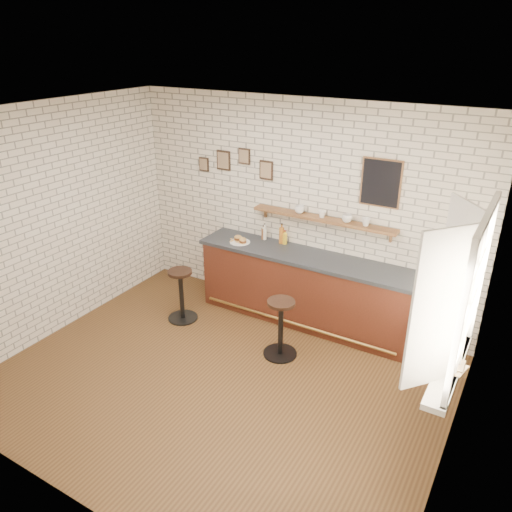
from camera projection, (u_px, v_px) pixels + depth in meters
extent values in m
plane|color=brown|center=(219.00, 380.00, 5.85)|extent=(5.00, 5.00, 0.00)
cube|color=#522216|center=(305.00, 290.00, 6.85)|extent=(3.00, 0.58, 0.96)
cube|color=#2D333A|center=(307.00, 257.00, 6.64)|extent=(3.10, 0.62, 0.05)
cylinder|color=olive|center=(294.00, 324.00, 6.75)|extent=(2.79, 0.04, 0.04)
cylinder|color=white|center=(240.00, 242.00, 7.04)|extent=(0.28, 0.28, 0.01)
cylinder|color=gold|center=(244.00, 242.00, 7.03)|extent=(0.05, 0.05, 0.00)
cylinder|color=gold|center=(240.00, 242.00, 7.01)|extent=(0.05, 0.05, 0.00)
cylinder|color=gold|center=(235.00, 239.00, 7.14)|extent=(0.06, 0.06, 0.00)
cylinder|color=gold|center=(243.00, 241.00, 7.05)|extent=(0.06, 0.06, 0.00)
cylinder|color=gold|center=(232.00, 241.00, 7.06)|extent=(0.06, 0.06, 0.00)
cylinder|color=gold|center=(243.00, 242.00, 7.02)|extent=(0.04, 0.04, 0.00)
cylinder|color=gold|center=(237.00, 242.00, 7.00)|extent=(0.05, 0.05, 0.00)
cylinder|color=gold|center=(231.00, 242.00, 7.03)|extent=(0.04, 0.04, 0.00)
cylinder|color=gold|center=(231.00, 239.00, 7.12)|extent=(0.05, 0.05, 0.00)
cylinder|color=gold|center=(240.00, 243.00, 6.98)|extent=(0.06, 0.06, 0.00)
cylinder|color=gold|center=(235.00, 240.00, 7.10)|extent=(0.04, 0.04, 0.00)
cylinder|color=gold|center=(241.00, 242.00, 7.02)|extent=(0.05, 0.05, 0.00)
cylinder|color=gold|center=(243.00, 242.00, 7.03)|extent=(0.05, 0.05, 0.00)
cylinder|color=gold|center=(241.00, 242.00, 7.01)|extent=(0.05, 0.05, 0.00)
cylinder|color=brown|center=(264.00, 234.00, 7.12)|extent=(0.07, 0.07, 0.17)
cylinder|color=brown|center=(264.00, 227.00, 7.08)|extent=(0.02, 0.02, 0.04)
cylinder|color=black|center=(264.00, 225.00, 7.07)|extent=(0.03, 0.03, 0.01)
cylinder|color=silver|center=(264.00, 233.00, 7.11)|extent=(0.06, 0.06, 0.19)
cylinder|color=silver|center=(264.00, 226.00, 7.06)|extent=(0.02, 0.02, 0.04)
cylinder|color=black|center=(264.00, 224.00, 7.05)|extent=(0.03, 0.03, 0.01)
cylinder|color=#A15B19|center=(282.00, 236.00, 6.97)|extent=(0.07, 0.07, 0.23)
cylinder|color=#A15B19|center=(282.00, 226.00, 6.91)|extent=(0.02, 0.02, 0.05)
cylinder|color=black|center=(282.00, 224.00, 6.90)|extent=(0.03, 0.03, 0.01)
cylinder|color=gold|center=(285.00, 239.00, 6.96)|extent=(0.06, 0.06, 0.16)
cylinder|color=gold|center=(285.00, 232.00, 6.92)|extent=(0.03, 0.03, 0.03)
cylinder|color=maroon|center=(285.00, 231.00, 6.91)|extent=(0.03, 0.03, 0.01)
cylinder|color=black|center=(183.00, 318.00, 7.10)|extent=(0.42, 0.42, 0.02)
cylinder|color=black|center=(182.00, 296.00, 6.95)|extent=(0.06, 0.06, 0.69)
cylinder|color=black|center=(180.00, 272.00, 6.80)|extent=(0.38, 0.38, 0.04)
cylinder|color=black|center=(280.00, 353.00, 6.31)|extent=(0.43, 0.43, 0.02)
cylinder|color=black|center=(281.00, 329.00, 6.16)|extent=(0.06, 0.06, 0.70)
cylinder|color=black|center=(281.00, 303.00, 6.01)|extent=(0.45, 0.45, 0.04)
cube|color=brown|center=(323.00, 219.00, 6.55)|extent=(2.00, 0.18, 0.04)
cube|color=brown|center=(266.00, 212.00, 7.05)|extent=(0.03, 0.04, 0.16)
cube|color=brown|center=(391.00, 236.00, 6.22)|extent=(0.03, 0.04, 0.16)
imported|color=white|center=(300.00, 210.00, 6.67)|extent=(0.19, 0.19, 0.10)
imported|color=white|center=(322.00, 214.00, 6.53)|extent=(0.12, 0.12, 0.09)
imported|color=white|center=(347.00, 218.00, 6.36)|extent=(0.14, 0.14, 0.10)
imported|color=white|center=(366.00, 222.00, 6.25)|extent=(0.15, 0.15, 0.10)
cube|color=black|center=(224.00, 160.00, 7.12)|extent=(0.22, 0.02, 0.28)
cube|color=black|center=(244.00, 156.00, 6.91)|extent=(0.18, 0.02, 0.22)
cube|color=black|center=(266.00, 170.00, 6.81)|extent=(0.20, 0.02, 0.26)
cube|color=black|center=(204.00, 164.00, 7.32)|extent=(0.16, 0.02, 0.20)
cube|color=black|center=(381.00, 183.00, 6.05)|extent=(0.46, 0.02, 0.56)
cube|color=white|center=(449.00, 367.00, 4.60)|extent=(0.20, 1.35, 0.06)
cube|color=white|center=(488.00, 215.00, 3.95)|extent=(0.05, 1.30, 0.06)
cube|color=white|center=(457.00, 369.00, 4.57)|extent=(0.05, 1.30, 0.06)
cube|color=white|center=(458.00, 331.00, 3.79)|extent=(0.05, 0.06, 1.50)
cube|color=white|center=(482.00, 271.00, 4.73)|extent=(0.05, 0.06, 1.50)
cube|color=white|center=(446.00, 309.00, 4.10)|extent=(0.40, 0.46, 1.46)
cube|color=white|center=(460.00, 280.00, 4.57)|extent=(0.40, 0.46, 1.46)
imported|color=tan|center=(447.00, 365.00, 4.57)|extent=(0.21, 0.25, 0.02)
imported|color=tan|center=(448.00, 362.00, 4.58)|extent=(0.15, 0.20, 0.02)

